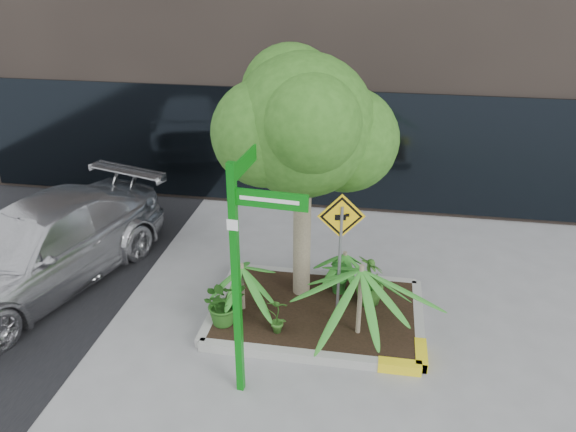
% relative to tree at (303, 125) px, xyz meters
% --- Properties ---
extents(ground, '(80.00, 80.00, 0.00)m').
position_rel_tree_xyz_m(ground, '(0.12, -0.77, -3.00)').
color(ground, gray).
rests_on(ground, ground).
extents(planter, '(3.35, 2.36, 0.15)m').
position_rel_tree_xyz_m(planter, '(0.35, -0.50, -2.90)').
color(planter, '#9E9E99').
rests_on(planter, ground).
extents(tree, '(2.74, 2.43, 4.11)m').
position_rel_tree_xyz_m(tree, '(0.00, 0.00, 0.00)').
color(tree, gray).
rests_on(tree, ground).
extents(palm_front, '(1.30, 1.30, 1.44)m').
position_rel_tree_xyz_m(palm_front, '(1.00, -0.98, -1.78)').
color(palm_front, gray).
rests_on(palm_front, ground).
extents(palm_left, '(0.91, 0.91, 1.01)m').
position_rel_tree_xyz_m(palm_left, '(-0.84, -0.66, -2.10)').
color(palm_left, gray).
rests_on(palm_left, ground).
extents(palm_back, '(0.71, 0.71, 0.79)m').
position_rel_tree_xyz_m(palm_back, '(0.69, 0.32, -2.27)').
color(palm_back, gray).
rests_on(palm_back, ground).
extents(parked_car, '(3.41, 5.40, 1.46)m').
position_rel_tree_xyz_m(parked_car, '(-4.49, -0.35, -2.28)').
color(parked_car, silver).
rests_on(parked_car, ground).
extents(shrub_a, '(0.93, 0.93, 0.74)m').
position_rel_tree_xyz_m(shrub_a, '(-1.03, -1.07, -2.48)').
color(shrub_a, '#235718').
rests_on(shrub_a, planter).
extents(shrub_b, '(0.65, 0.65, 0.83)m').
position_rel_tree_xyz_m(shrub_b, '(1.12, -0.16, -2.44)').
color(shrub_b, '#2C601C').
rests_on(shrub_b, planter).
extents(shrub_c, '(0.34, 0.34, 0.61)m').
position_rel_tree_xyz_m(shrub_c, '(-0.18, -1.17, -2.55)').
color(shrub_c, '#2F621E').
rests_on(shrub_c, planter).
extents(shrub_d, '(0.52, 0.52, 0.67)m').
position_rel_tree_xyz_m(shrub_d, '(0.64, 0.03, -2.52)').
color(shrub_d, '#21681E').
rests_on(shrub_d, planter).
extents(street_sign_post, '(0.95, 0.97, 3.22)m').
position_rel_tree_xyz_m(street_sign_post, '(-0.41, -2.22, -1.02)').
color(street_sign_post, '#0A7712').
rests_on(street_sign_post, ground).
extents(cattle_sign, '(0.66, 0.16, 2.17)m').
position_rel_tree_xyz_m(cattle_sign, '(0.67, -0.85, -1.39)').
color(cattle_sign, slate).
rests_on(cattle_sign, ground).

